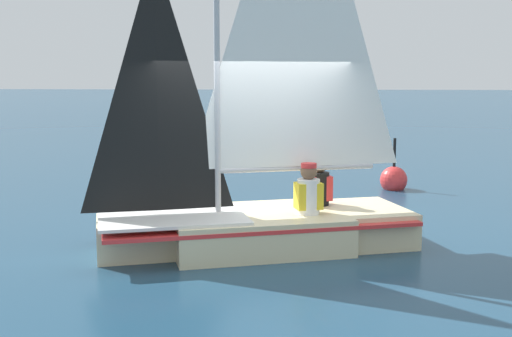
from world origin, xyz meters
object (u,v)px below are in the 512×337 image
Objects in this scene: sailor_crew at (319,195)px; buoy_marker at (394,180)px; sailboat_main at (260,191)px; sailor_helm at (308,203)px.

sailor_crew is 4.57m from buoy_marker.
sailor_crew is at bearing -162.32° from sailboat_main.
sailor_crew is 1.01× the size of buoy_marker.
sailboat_main is 0.67m from sailor_helm.
sailor_crew reaches higher than buoy_marker.
sailboat_main is 5.07× the size of sailor_helm.
sailor_helm reaches higher than sailor_crew.
sailor_helm is 0.65m from sailor_crew.
buoy_marker is at bearing -129.18° from sailor_crew.
sailboat_main is 1.00m from sailor_crew.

